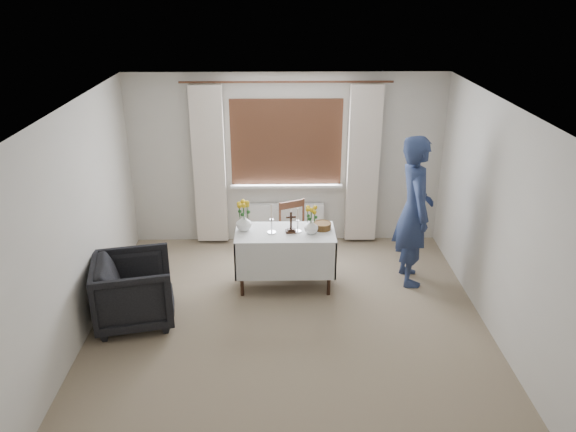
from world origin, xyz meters
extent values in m
plane|color=gray|center=(0.00, 0.00, 0.00)|extent=(5.00, 5.00, 0.00)
cube|color=silver|center=(-0.04, 1.09, 0.38)|extent=(1.24, 0.64, 0.76)
imported|color=black|center=(-1.76, 0.31, 0.40)|extent=(1.03, 1.02, 0.79)
imported|color=navy|center=(1.59, 1.22, 0.97)|extent=(0.49, 0.72, 1.95)
cube|color=white|center=(0.00, 2.42, 0.30)|extent=(1.10, 0.10, 0.60)
imported|color=white|center=(-0.55, 1.15, 0.86)|extent=(0.25, 0.25, 0.20)
imported|color=white|center=(0.28, 1.05, 0.85)|extent=(0.19, 0.19, 0.18)
cylinder|color=brown|center=(0.43, 1.17, 0.80)|extent=(0.25, 0.25, 0.08)
camera|label=1|loc=(-0.11, -5.25, 3.66)|focal=35.00mm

